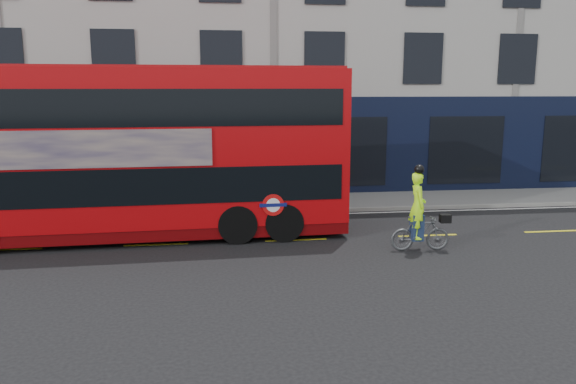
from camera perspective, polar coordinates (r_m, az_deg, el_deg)
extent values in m
plane|color=black|center=(15.00, 1.59, -6.42)|extent=(120.00, 120.00, 0.00)
cube|color=slate|center=(21.24, -1.03, -1.13)|extent=(60.00, 3.00, 0.12)
cube|color=gray|center=(19.78, -0.58, -2.00)|extent=(60.00, 0.12, 0.13)
cube|color=#A8A69F|center=(27.43, -2.58, 17.16)|extent=(50.00, 10.00, 15.00)
cube|color=black|center=(22.39, -1.45, 4.51)|extent=(50.00, 0.08, 4.00)
cube|color=silver|center=(19.50, -0.48, -2.37)|extent=(58.00, 0.10, 0.01)
cube|color=#B1070A|center=(16.95, -15.45, 4.52)|extent=(12.37, 3.29, 4.41)
cube|color=#580305|center=(17.35, -15.07, -3.28)|extent=(12.37, 3.24, 0.33)
cube|color=black|center=(17.07, -15.29, 1.26)|extent=(11.88, 3.31, 1.00)
cube|color=black|center=(16.87, -15.65, 8.38)|extent=(11.88, 3.31, 1.00)
cube|color=maroon|center=(16.87, -15.84, 12.05)|extent=(12.12, 3.17, 0.09)
cube|color=black|center=(17.53, 5.14, 1.84)|extent=(0.14, 2.51, 1.00)
cube|color=black|center=(17.33, 5.26, 8.78)|extent=(0.14, 2.51, 1.00)
cube|color=tan|center=(15.70, -20.05, 4.10)|extent=(6.69, 0.32, 1.00)
cylinder|color=red|center=(15.84, -1.52, -1.33)|extent=(0.62, 0.05, 0.62)
cylinder|color=white|center=(15.83, -1.51, -1.34)|extent=(0.40, 0.04, 0.40)
cube|color=#0C1459|center=(15.83, -1.51, -1.34)|extent=(0.78, 0.05, 0.10)
cylinder|color=black|center=(17.38, -1.06, -2.13)|extent=(1.23, 2.88, 1.12)
cylinder|color=black|center=(17.24, -5.47, -2.28)|extent=(1.23, 2.88, 1.12)
imported|color=#4D5053|center=(15.69, 13.27, -4.11)|extent=(1.63, 0.54, 0.96)
imported|color=#AFFB14|center=(15.49, 13.03, -1.35)|extent=(0.47, 0.68, 1.80)
cube|color=black|center=(15.81, 15.68, -2.60)|extent=(0.30, 0.24, 0.22)
cube|color=#1A2847|center=(15.62, 12.94, -3.48)|extent=(0.33, 0.40, 0.72)
sphere|color=black|center=(15.32, 13.19, 2.24)|extent=(0.27, 0.27, 0.27)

